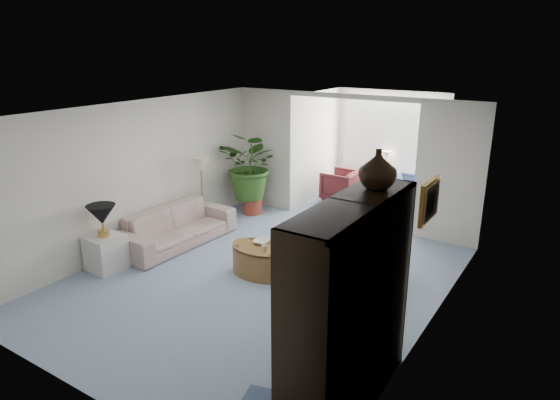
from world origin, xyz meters
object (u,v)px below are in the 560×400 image
Objects in this scene: floor_lamp at (201,164)px; entertainment_cabinet at (349,308)px; framed_picture at (431,201)px; wingback_chair at (327,257)px; sunroom_table at (385,185)px; coffee_bowl at (261,242)px; side_table_dark at (379,266)px; cabinet_urn at (378,169)px; table_lamp at (102,215)px; sunroom_chair_maroon at (341,186)px; sunroom_chair_blue at (406,194)px; sofa at (177,227)px; coffee_table at (260,260)px; plant_pot at (253,206)px; coffee_cup at (265,248)px; end_table at (106,253)px.

floor_lamp is 0.17× the size of entertainment_cabinet.
framed_picture is 0.58× the size of wingback_chair.
floor_lamp reaches higher than sunroom_table.
side_table_dark is at bearing 16.67° from coffee_bowl.
framed_picture reaches higher than floor_lamp.
wingback_chair is 2.27× the size of cabinet_urn.
table_lamp is at bearing 177.51° from cabinet_urn.
sunroom_chair_maroon is (-2.95, 5.90, -0.70)m from entertainment_cabinet.
cabinet_urn is at bearing 91.68° from wingback_chair.
cabinet_urn reaches higher than sunroom_chair_blue.
wingback_chair is 0.41× the size of entertainment_cabinet.
sofa is 2.32× the size of coffee_table.
cabinet_urn is at bearing -163.04° from sunroom_chair_blue.
sunroom_table is at bearing 108.31° from entertainment_cabinet.
sunroom_chair_maroon reaches higher than side_table_dark.
table_lamp reaches higher than sofa.
framed_picture is 1.25× the size of plant_pot.
coffee_cup is 3.08m from cabinet_urn.
sunroom_chair_maroon reaches higher than coffee_cup.
floor_lamp is (-4.62, 1.34, -0.45)m from framed_picture.
sunroom_table is at bearing 115.56° from framed_picture.
floor_lamp is at bearing 163.85° from framed_picture.
table_lamp is at bearing -95.70° from plant_pot.
wingback_chair is (2.87, 0.14, 0.07)m from sofa.
wingback_chair is at bearing 158.81° from framed_picture.
plant_pot is at bearing 154.75° from side_table_dark.
framed_picture is 2.70m from coffee_cup.
cabinet_urn reaches higher than end_table.
entertainment_cabinet reaches higher than wingback_chair.
entertainment_cabinet is at bearing -164.27° from sunroom_chair_blue.
table_lamp is 1.89× the size of coffee_bowl.
framed_picture is 1.39× the size of floor_lamp.
wingback_chair is (0.97, 0.31, 0.16)m from coffee_table.
framed_picture is 5.54m from sunroom_chair_maroon.
sunroom_table is at bearing 110.25° from side_table_dark.
sunroom_table is (-2.43, 5.08, -1.42)m from framed_picture.
coffee_table is at bearing 146.31° from coffee_cup.
coffee_cup is (2.26, 1.08, 0.22)m from end_table.
side_table_dark is (3.77, 1.79, -0.60)m from table_lamp.
plant_pot is (-1.92, 2.33, -0.34)m from coffee_cup.
floor_lamp reaches higher than sunroom_chair_maroon.
sunroom_table is at bearing 136.92° from sunroom_chair_maroon.
sunroom_chair_blue reaches higher than coffee_table.
sunroom_table reaches higher than coffee_cup.
sofa reaches higher than coffee_bowl.
floor_lamp is 0.64× the size of sunroom_table.
end_table is at bearing 152.07° from sunroom_chair_blue.
plant_pot is (0.14, 2.06, -0.16)m from sofa.
coffee_table is 2.37× the size of plant_pot.
coffee_cup is 0.12× the size of sunroom_chair_blue.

